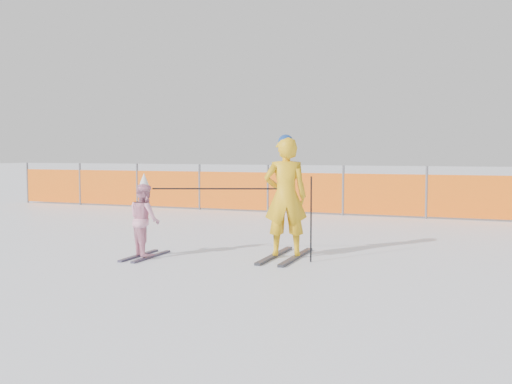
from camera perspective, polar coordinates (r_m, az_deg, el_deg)
ground at (r=7.96m, az=-1.31°, el=-7.44°), size 120.00×120.00×0.00m
adult at (r=8.49m, az=2.97°, el=-0.46°), size 0.75×1.48×1.84m
child at (r=8.72m, az=-11.08°, el=-2.65°), size 0.67×1.01×1.27m
ski_poles at (r=8.36m, az=-0.39°, el=-0.87°), size 2.34×0.66×1.23m
safety_fence at (r=15.11m, az=-0.49°, el=0.12°), size 15.18×0.06×1.25m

